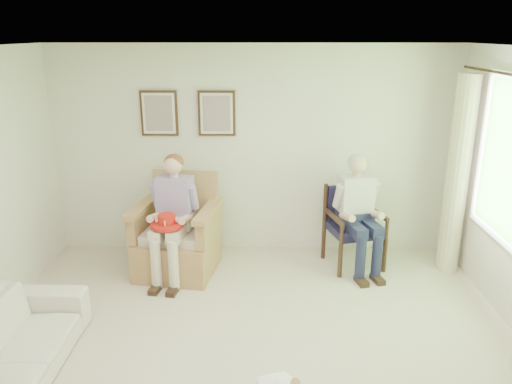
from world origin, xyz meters
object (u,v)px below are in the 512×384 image
wood_armchair (353,223)px  person_wicker (173,209)px  red_hat (167,222)px  wicker_armchair (178,242)px  person_dark (357,206)px

wood_armchair → person_wicker: bearing=176.1°
red_hat → wicker_armchair: bearing=83.1°
wood_armchair → red_hat: wood_armchair is taller
wicker_armchair → red_hat: size_ratio=3.20×
wicker_armchair → person_dark: bearing=11.9°
person_dark → red_hat: person_dark is taller
wood_armchair → red_hat: bearing=-179.1°
person_dark → red_hat: (-2.14, -0.44, -0.05)m
person_wicker → person_dark: bearing=16.0°
wood_armchair → person_wicker: person_wicker is taller
wood_armchair → person_wicker: size_ratio=0.67×
wicker_armchair → person_dark: size_ratio=0.85×
wicker_armchair → red_hat: (-0.04, -0.35, 0.38)m
wood_armchair → person_dark: person_dark is taller
person_wicker → red_hat: bearing=-92.7°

